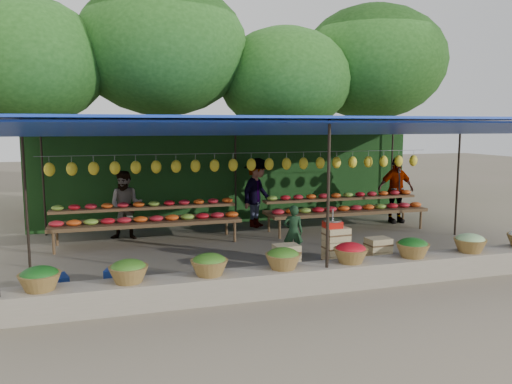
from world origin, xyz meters
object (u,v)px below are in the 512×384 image
object	(u,v)px
weighing_scale	(333,223)
blue_crate_front	(50,286)
crate_counter	(335,251)
blue_crate_back	(120,276)
vendor_seated	(293,232)

from	to	relation	value
weighing_scale	blue_crate_front	world-z (taller)	weighing_scale
crate_counter	blue_crate_back	bearing A→B (deg)	178.10
crate_counter	weighing_scale	distance (m)	0.55
weighing_scale	vendor_seated	bearing A→B (deg)	119.61
blue_crate_front	weighing_scale	bearing A→B (deg)	-13.54
crate_counter	weighing_scale	bearing A→B (deg)	-180.00
crate_counter	vendor_seated	xyz separation A→B (m)	(-0.52, 0.82, 0.24)
crate_counter	blue_crate_back	world-z (taller)	crate_counter
vendor_seated	blue_crate_back	distance (m)	3.49
blue_crate_back	vendor_seated	bearing A→B (deg)	29.49
weighing_scale	crate_counter	bearing A→B (deg)	0.00
weighing_scale	blue_crate_front	size ratio (longest dim) A/B	0.69
vendor_seated	blue_crate_front	xyz separation A→B (m)	(-4.47, -0.95, -0.39)
weighing_scale	blue_crate_front	bearing A→B (deg)	-178.48
blue_crate_front	blue_crate_back	bearing A→B (deg)	-1.47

